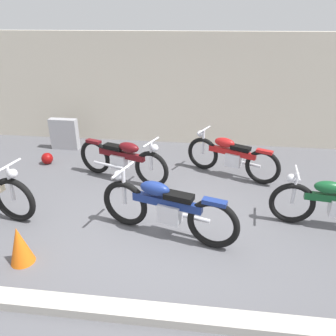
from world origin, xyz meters
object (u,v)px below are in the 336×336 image
Objects in this scene: stone_marker at (64,134)px; helmet at (47,158)px; motorcycle_red at (231,156)px; motorcycle_green at (336,204)px; traffic_cone at (20,245)px; motorcycle_maroon at (122,159)px; motorcycle_blue at (166,208)px.

helmet is at bearing -92.03° from stone_marker.
motorcycle_red is 0.93× the size of motorcycle_green.
stone_marker is at bearing 105.23° from traffic_cone.
motorcycle_maroon is (0.75, 2.59, 0.18)m from traffic_cone.
stone_marker is 4.26m from traffic_cone.
motorcycle_green is at bearing -26.55° from stone_marker.
motorcycle_blue reaches higher than traffic_cone.
motorcycle_red is (4.03, -1.07, 0.05)m from stone_marker.
stone_marker is 4.41m from motorcycle_blue.
helmet is at bearing -11.03° from motorcycle_green.
motorcycle_maroon is 1.00× the size of motorcycle_green.
motorcycle_blue is at bearing -47.75° from stone_marker.
helmet is 0.47× the size of traffic_cone.
helmet is 0.12× the size of motorcycle_blue.
traffic_cone is (1.12, -4.11, -0.11)m from stone_marker.
traffic_cone is 0.26× the size of motorcycle_blue.
helmet is 0.14× the size of motorcycle_red.
stone_marker is 0.41× the size of motorcycle_red.
stone_marker is 2.41m from motorcycle_maroon.
helmet is 2.01m from motorcycle_maroon.
motorcycle_green reaches higher than helmet.
motorcycle_red is at bearing 46.31° from traffic_cone.
traffic_cone is at bearing -74.77° from stone_marker.
motorcycle_green is at bearing -18.02° from helmet.
motorcycle_blue reaches higher than helmet.
helmet is 5.87m from motorcycle_green.
traffic_cone is at bearing 23.92° from motorcycle_green.
motorcycle_green is (3.67, -1.25, -0.02)m from motorcycle_maroon.
stone_marker is 0.36× the size of motorcycle_blue.
traffic_cone is 4.21m from motorcycle_red.
motorcycle_maroon reaches higher than motorcycle_green.
stone_marker is 1.40× the size of traffic_cone.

